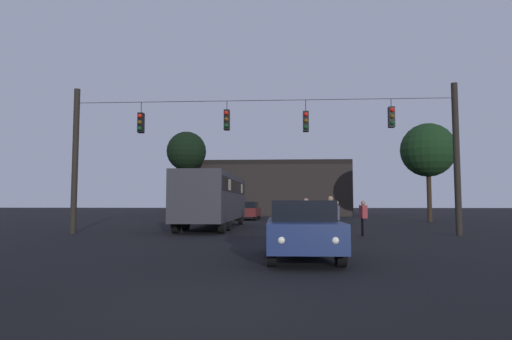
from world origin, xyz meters
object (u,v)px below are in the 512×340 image
object	(u,v)px
car_near_right	(302,228)
pedestrian_near_bus	(363,216)
tree_left_silhouette	(428,150)
tree_behind_building	(187,152)
city_bus	(214,195)
pedestrian_crossing_center	(331,214)
pedestrian_crossing_right	(336,217)
car_far_left	(248,210)
pedestrian_crossing_left	(306,215)

from	to	relation	value
car_near_right	pedestrian_near_bus	size ratio (longest dim) A/B	2.82
tree_left_silhouette	tree_behind_building	bearing A→B (deg)	157.68
city_bus	pedestrian_crossing_center	size ratio (longest dim) A/B	6.35
city_bus	car_near_right	world-z (taller)	city_bus
car_near_right	pedestrian_crossing_right	distance (m)	6.08
car_far_left	pedestrian_near_bus	world-z (taller)	pedestrian_near_bus
pedestrian_crossing_left	pedestrian_crossing_center	size ratio (longest dim) A/B	0.95
pedestrian_crossing_left	pedestrian_crossing_center	distance (m)	1.07
car_near_right	pedestrian_crossing_left	bearing A→B (deg)	85.90
city_bus	pedestrian_near_bus	distance (m)	9.20
pedestrian_crossing_left	pedestrian_crossing_right	xyz separation A→B (m)	(1.15, -0.93, -0.06)
car_far_left	car_near_right	bearing A→B (deg)	-82.21
tree_left_silhouette	pedestrian_crossing_center	bearing A→B (deg)	-121.34
car_far_left	city_bus	bearing A→B (deg)	-95.04
city_bus	car_far_left	world-z (taller)	city_bus
pedestrian_near_bus	car_near_right	bearing A→B (deg)	-111.40
pedestrian_crossing_center	car_far_left	bearing A→B (deg)	105.46
car_near_right	pedestrian_crossing_center	bearing A→B (deg)	77.55
pedestrian_crossing_left	tree_left_silhouette	size ratio (longest dim) A/B	0.22
tree_behind_building	tree_left_silhouette	bearing A→B (deg)	-22.32
city_bus	pedestrian_crossing_center	xyz separation A→B (m)	(5.95, -6.12, -0.88)
pedestrian_crossing_left	pedestrian_crossing_center	world-z (taller)	pedestrian_crossing_center
city_bus	pedestrian_crossing_right	world-z (taller)	city_bus
car_near_right	pedestrian_crossing_center	xyz separation A→B (m)	(1.54, 6.96, 0.19)
car_far_left	tree_behind_building	size ratio (longest dim) A/B	0.52
car_near_right	tree_behind_building	size ratio (longest dim) A/B	0.52
city_bus	pedestrian_crossing_center	bearing A→B (deg)	-45.80
pedestrian_crossing_left	tree_behind_building	xyz separation A→B (m)	(-10.39, 23.56, 5.54)
car_near_right	pedestrian_near_bus	bearing A→B (deg)	68.60
pedestrian_crossing_center	pedestrian_crossing_right	distance (m)	1.11
car_near_right	pedestrian_crossing_center	distance (m)	7.13
pedestrian_near_bus	tree_left_silhouette	world-z (taller)	tree_left_silhouette
city_bus	pedestrian_near_bus	world-z (taller)	city_bus
tree_left_silhouette	pedestrian_near_bus	bearing A→B (deg)	-118.26
pedestrian_near_bus	tree_behind_building	world-z (taller)	tree_behind_building
city_bus	car_far_left	bearing A→B (deg)	84.96
car_near_right	pedestrian_crossing_center	world-z (taller)	pedestrian_crossing_center
city_bus	car_near_right	size ratio (longest dim) A/B	2.53
car_far_left	pedestrian_near_bus	bearing A→B (deg)	-69.18
car_far_left	tree_left_silhouette	distance (m)	15.04
car_far_left	pedestrian_crossing_left	distance (m)	18.37
pedestrian_crossing_left	tree_behind_building	world-z (taller)	tree_behind_building
pedestrian_crossing_left	city_bus	bearing A→B (deg)	127.93
car_far_left	pedestrian_crossing_right	distance (m)	19.55
pedestrian_crossing_right	pedestrian_crossing_left	bearing A→B (deg)	141.09
tree_behind_building	car_far_left	bearing A→B (deg)	-40.62
city_bus	pedestrian_crossing_right	size ratio (longest dim) A/B	7.10
tree_behind_building	pedestrian_crossing_right	bearing A→B (deg)	-64.76
pedestrian_crossing_right	tree_left_silhouette	distance (m)	18.96
car_near_right	pedestrian_near_bus	distance (m)	8.38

